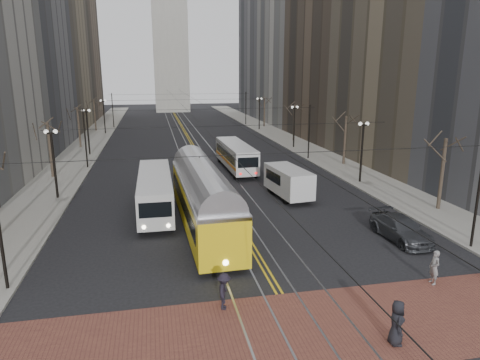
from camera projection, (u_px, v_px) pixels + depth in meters
name	position (u px, v px, depth m)	size (l,w,h in m)	color
ground	(274.00, 285.00, 21.44)	(260.00, 260.00, 0.00)	black
sidewalk_left	(87.00, 146.00, 61.27)	(5.00, 140.00, 0.15)	gray
sidewalk_right	(287.00, 140.00, 67.08)	(5.00, 140.00, 0.15)	gray
crosswalk_band	(301.00, 330.00, 17.64)	(25.00, 6.00, 0.01)	brown
streetcar_rails	(192.00, 143.00, 64.20)	(4.80, 130.00, 0.02)	gray
centre_lines	(192.00, 143.00, 64.19)	(0.42, 130.00, 0.01)	gold
building_left_far	(55.00, 27.00, 93.33)	(16.00, 20.00, 40.00)	brown
building_right_mid	(353.00, 28.00, 65.94)	(16.00, 20.00, 34.00)	brown
building_right_far	(279.00, 31.00, 103.21)	(16.00, 20.00, 40.00)	slate
lamp_posts	(204.00, 141.00, 48.07)	(27.60, 57.20, 5.60)	black
street_trees	(198.00, 134.00, 54.25)	(31.68, 53.28, 5.60)	#382D23
trolley_wires	(198.00, 126.00, 53.61)	(25.96, 120.00, 6.60)	black
transit_bus	(155.00, 193.00, 32.50)	(2.40, 11.52, 2.88)	silver
streetcar	(204.00, 204.00, 28.69)	(2.78, 14.97, 3.53)	yellow
rear_bus	(236.00, 157.00, 46.46)	(2.39, 11.00, 2.87)	silver
cargo_van	(288.00, 183.00, 36.05)	(2.22, 5.76, 2.55)	silver
sedan_grey	(242.00, 161.00, 47.68)	(1.80, 4.48, 1.53)	#464A4F
sedan_silver	(226.00, 145.00, 57.63)	(1.75, 5.02, 1.65)	#A3A6AA
sedan_parked	(401.00, 229.00, 27.07)	(2.05, 5.04, 1.46)	#383B3F
pedestrian_a	(397.00, 323.00, 16.54)	(0.89, 0.58, 1.83)	black
pedestrian_b	(434.00, 267.00, 21.32)	(0.64, 0.42, 1.76)	gray
pedestrian_d	(224.00, 291.00, 19.05)	(1.10, 0.63, 1.70)	black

